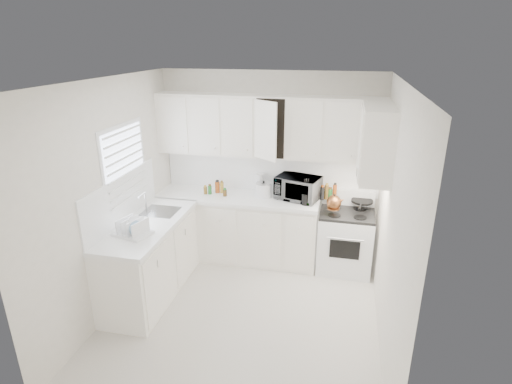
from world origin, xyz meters
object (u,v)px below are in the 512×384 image
(stove, at_px, (346,233))
(rice_cooker, at_px, (264,189))
(tea_kettle, at_px, (334,201))
(utensil_crock, at_px, (306,191))
(dish_rack, at_px, (132,226))
(microwave, at_px, (298,185))

(stove, xyz_separation_m, rice_cooker, (-1.13, 0.07, 0.52))
(stove, height_order, tea_kettle, tea_kettle)
(rice_cooker, bearing_deg, utensil_crock, -4.79)
(tea_kettle, bearing_deg, dish_rack, -142.24)
(utensil_crock, height_order, dish_rack, utensil_crock)
(stove, height_order, dish_rack, dish_rack)
(stove, relative_size, microwave, 1.92)
(microwave, relative_size, rice_cooker, 2.55)
(microwave, distance_m, dish_rack, 2.20)
(tea_kettle, height_order, rice_cooker, rice_cooker)
(stove, distance_m, dish_rack, 2.74)
(rice_cooker, distance_m, utensil_crock, 0.62)
(rice_cooker, height_order, dish_rack, rice_cooker)
(tea_kettle, height_order, utensil_crock, utensil_crock)
(rice_cooker, xyz_separation_m, dish_rack, (-1.17, -1.46, -0.01))
(stove, relative_size, utensil_crock, 2.97)
(utensil_crock, bearing_deg, tea_kettle, -8.86)
(stove, bearing_deg, tea_kettle, -137.78)
(microwave, bearing_deg, rice_cooker, -162.41)
(dish_rack, bearing_deg, rice_cooker, 66.72)
(stove, bearing_deg, dish_rack, -148.41)
(tea_kettle, distance_m, utensil_crock, 0.38)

